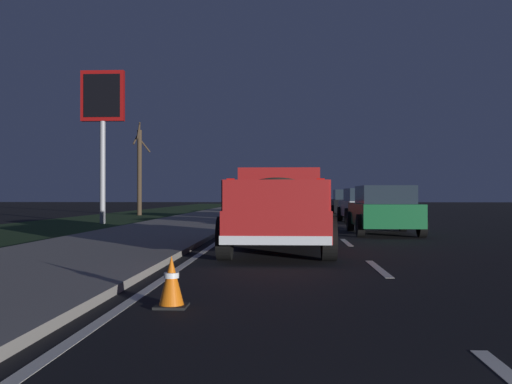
{
  "coord_description": "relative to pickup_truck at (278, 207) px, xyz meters",
  "views": [
    {
      "loc": [
        -0.81,
        1.54,
        1.26
      ],
      "look_at": [
        13.79,
        2.31,
        1.33
      ],
      "focal_mm": 42.4,
      "sensor_mm": 36.0,
      "label": 1
    }
  ],
  "objects": [
    {
      "name": "ground",
      "position": [
        14.38,
        -1.75,
        -0.98
      ],
      "size": [
        144.0,
        144.0,
        0.0
      ],
      "primitive_type": "plane",
      "color": "black"
    },
    {
      "name": "sidewalk_shoulder",
      "position": [
        14.38,
        3.95,
        -0.92
      ],
      "size": [
        108.0,
        4.0,
        0.12
      ],
      "primitive_type": "cube",
      "color": "gray",
      "rests_on": "ground"
    },
    {
      "name": "grass_verge",
      "position": [
        14.38,
        8.95,
        -0.98
      ],
      "size": [
        108.0,
        6.0,
        0.01
      ],
      "primitive_type": "cube",
      "color": "#1E3819",
      "rests_on": "ground"
    },
    {
      "name": "lane_markings",
      "position": [
        15.79,
        0.8,
        -0.98
      ],
      "size": [
        108.0,
        3.54,
        0.01
      ],
      "color": "silver",
      "rests_on": "ground"
    },
    {
      "name": "pickup_truck",
      "position": [
        0.0,
        0.0,
        0.0
      ],
      "size": [
        5.43,
        2.3,
        1.87
      ],
      "color": "maroon",
      "rests_on": "ground"
    },
    {
      "name": "sedan_black",
      "position": [
        21.25,
        -3.63,
        -0.2
      ],
      "size": [
        4.43,
        2.08,
        1.54
      ],
      "color": "black",
      "rests_on": "ground"
    },
    {
      "name": "sedan_green",
      "position": [
        6.01,
        -3.26,
        -0.2
      ],
      "size": [
        4.4,
        2.03,
        1.54
      ],
      "color": "#14592D",
      "rests_on": "ground"
    },
    {
      "name": "sedan_red",
      "position": [
        15.28,
        -0.22,
        -0.2
      ],
      "size": [
        4.43,
        2.08,
        1.54
      ],
      "color": "maroon",
      "rests_on": "ground"
    },
    {
      "name": "sedan_silver",
      "position": [
        14.06,
        -3.63,
        -0.2
      ],
      "size": [
        4.44,
        2.09,
        1.54
      ],
      "color": "#B2B5BA",
      "rests_on": "ground"
    },
    {
      "name": "gas_price_sign",
      "position": [
        12.4,
        7.84,
        4.01
      ],
      "size": [
        0.27,
        1.9,
        6.66
      ],
      "color": "#99999E",
      "rests_on": "ground"
    },
    {
      "name": "bare_tree_far",
      "position": [
        23.01,
        8.85,
        1.85
      ],
      "size": [
        1.83,
        0.97,
        5.71
      ],
      "color": "#423323",
      "rests_on": "ground"
    },
    {
      "name": "traffic_cone_near",
      "position": [
        -6.73,
        1.09,
        -0.7
      ],
      "size": [
        0.36,
        0.36,
        0.58
      ],
      "color": "black",
      "rests_on": "ground"
    }
  ]
}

